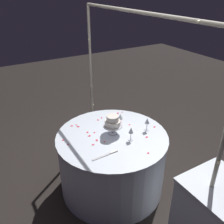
{
  "coord_description": "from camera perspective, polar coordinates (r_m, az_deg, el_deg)",
  "views": [
    {
      "loc": [
        2.02,
        -1.19,
        2.3
      ],
      "look_at": [
        0.0,
        0.0,
        1.06
      ],
      "focal_mm": 39.38,
      "sensor_mm": 36.0,
      "label": 1
    }
  ],
  "objects": [
    {
      "name": "rose_petal_3",
      "position": [
        3.16,
        -2.45,
        -1.36
      ],
      "size": [
        0.03,
        0.03,
        0.0
      ],
      "primitive_type": "ellipsoid",
      "rotation": [
        0.0,
        0.0,
        6.04
      ],
      "color": "#E02D47",
      "rests_on": "main_table"
    },
    {
      "name": "wine_glass_0",
      "position": [
        2.87,
        8.16,
        -2.21
      ],
      "size": [
        0.06,
        0.06,
        0.16
      ],
      "color": "silver",
      "rests_on": "main_table"
    },
    {
      "name": "rose_petal_5",
      "position": [
        2.81,
        -5.27,
        -5.54
      ],
      "size": [
        0.03,
        0.04,
        0.0
      ],
      "primitive_type": "ellipsoid",
      "rotation": [
        0.0,
        0.0,
        5.0
      ],
      "color": "#E02D47",
      "rests_on": "main_table"
    },
    {
      "name": "tiered_cake",
      "position": [
        2.77,
        0.13,
        -2.4
      ],
      "size": [
        0.22,
        0.22,
        0.23
      ],
      "color": "silver",
      "rests_on": "main_table"
    },
    {
      "name": "rose_petal_1",
      "position": [
        2.73,
        -3.55,
        -6.56
      ],
      "size": [
        0.04,
        0.04,
        0.0
      ],
      "primitive_type": "ellipsoid",
      "rotation": [
        0.0,
        0.0,
        2.71
      ],
      "color": "#E02D47",
      "rests_on": "main_table"
    },
    {
      "name": "rose_petal_11",
      "position": [
        3.02,
        4.1,
        -2.94
      ],
      "size": [
        0.03,
        0.04,
        0.0
      ],
      "primitive_type": "ellipsoid",
      "rotation": [
        0.0,
        0.0,
        5.48
      ],
      "color": "#E02D47",
      "rests_on": "main_table"
    },
    {
      "name": "rose_petal_13",
      "position": [
        3.04,
        -1.36,
        -2.65
      ],
      "size": [
        0.03,
        0.03,
        0.0
      ],
      "primitive_type": "ellipsoid",
      "rotation": [
        0.0,
        0.0,
        2.42
      ],
      "color": "#E02D47",
      "rests_on": "main_table"
    },
    {
      "name": "rose_petal_16",
      "position": [
        2.71,
        -1.75,
        -6.9
      ],
      "size": [
        0.03,
        0.03,
        0.0
      ],
      "primitive_type": "ellipsoid",
      "rotation": [
        0.0,
        0.0,
        5.43
      ],
      "color": "#E02D47",
      "rests_on": "main_table"
    },
    {
      "name": "rose_petal_20",
      "position": [
        2.78,
        -11.26,
        -6.42
      ],
      "size": [
        0.04,
        0.04,
        0.0
      ],
      "primitive_type": "ellipsoid",
      "rotation": [
        0.0,
        0.0,
        5.52
      ],
      "color": "#E02D47",
      "rests_on": "main_table"
    },
    {
      "name": "ground_plane",
      "position": [
        3.29,
        0.0,
        -16.55
      ],
      "size": [
        12.0,
        12.0,
        0.0
      ],
      "primitive_type": "plane",
      "color": "black"
    },
    {
      "name": "rose_petal_17",
      "position": [
        3.0,
        -7.88,
        -3.37
      ],
      "size": [
        0.05,
        0.05,
        0.0
      ],
      "primitive_type": "ellipsoid",
      "rotation": [
        0.0,
        0.0,
        3.98
      ],
      "color": "#E02D47",
      "rests_on": "main_table"
    },
    {
      "name": "rose_petal_19",
      "position": [
        2.86,
        -4.1,
        -4.8
      ],
      "size": [
        0.03,
        0.03,
        0.0
      ],
      "primitive_type": "ellipsoid",
      "rotation": [
        0.0,
        0.0,
        1.97
      ],
      "color": "#E02D47",
      "rests_on": "main_table"
    },
    {
      "name": "rose_petal_15",
      "position": [
        2.57,
        8.41,
        -9.42
      ],
      "size": [
        0.04,
        0.04,
        0.0
      ],
      "primitive_type": "ellipsoid",
      "rotation": [
        0.0,
        0.0,
        2.33
      ],
      "color": "#E02D47",
      "rests_on": "main_table"
    },
    {
      "name": "rose_petal_9",
      "position": [
        2.88,
        -5.7,
        -4.72
      ],
      "size": [
        0.04,
        0.04,
        0.0
      ],
      "primitive_type": "ellipsoid",
      "rotation": [
        0.0,
        0.0,
        5.81
      ],
      "color": "#E02D47",
      "rests_on": "main_table"
    },
    {
      "name": "rose_petal_14",
      "position": [
        3.1,
        1.29,
        -1.99
      ],
      "size": [
        0.04,
        0.03,
        0.0
      ],
      "primitive_type": "ellipsoid",
      "rotation": [
        0.0,
        0.0,
        2.95
      ],
      "color": "#E02D47",
      "rests_on": "main_table"
    },
    {
      "name": "rose_petal_6",
      "position": [
        2.7,
        -10.2,
        -7.44
      ],
      "size": [
        0.02,
        0.03,
        0.0
      ],
      "primitive_type": "ellipsoid",
      "rotation": [
        0.0,
        0.0,
        4.43
      ],
      "color": "#E02D47",
      "rests_on": "main_table"
    },
    {
      "name": "decorative_arch",
      "position": [
        2.68,
        5.69,
        7.76
      ],
      "size": [
        2.32,
        0.06,
        2.07
      ],
      "color": "#B7B29E",
      "rests_on": "ground"
    },
    {
      "name": "cake_knife",
      "position": [
        2.52,
        -1.23,
        -9.87
      ],
      "size": [
        0.03,
        0.3,
        0.01
      ],
      "color": "silver",
      "rests_on": "main_table"
    },
    {
      "name": "rose_petal_8",
      "position": [
        2.81,
        8.07,
        -5.8
      ],
      "size": [
        0.04,
        0.04,
        0.0
      ],
      "primitive_type": "ellipsoid",
      "rotation": [
        0.0,
        0.0,
        2.22
      ],
      "color": "#E02D47",
      "rests_on": "main_table"
    },
    {
      "name": "rose_petal_0",
      "position": [
        3.03,
        -9.33,
        -3.19
      ],
      "size": [
        0.04,
        0.04,
        0.0
      ],
      "primitive_type": "ellipsoid",
      "rotation": [
        0.0,
        0.0,
        4.15
      ],
      "color": "#E02D47",
      "rests_on": "main_table"
    },
    {
      "name": "wine_glass_1",
      "position": [
        2.68,
        4.44,
        -4.42
      ],
      "size": [
        0.06,
        0.06,
        0.16
      ],
      "color": "silver",
      "rests_on": "main_table"
    },
    {
      "name": "rose_petal_12",
      "position": [
        3.12,
        -3.28,
        -1.86
      ],
      "size": [
        0.03,
        0.02,
        0.0
      ],
      "primitive_type": "ellipsoid",
      "rotation": [
        0.0,
        0.0,
        6.27
      ],
      "color": "#E02D47",
      "rests_on": "main_table"
    },
    {
      "name": "rose_petal_4",
      "position": [
        3.27,
        1.38,
        -0.28
      ],
      "size": [
        0.04,
        0.04,
        0.0
      ],
      "primitive_type": "ellipsoid",
      "rotation": [
        0.0,
        0.0,
        2.76
      ],
      "color": "#E02D47",
      "rests_on": "main_table"
    },
    {
      "name": "rose_petal_7",
      "position": [
        3.3,
        2.41,
        -0.02
      ],
      "size": [
        0.03,
        0.03,
        0.0
      ],
      "primitive_type": "ellipsoid",
      "rotation": [
        0.0,
        0.0,
        0.45
      ],
      "color": "#E02D47",
      "rests_on": "main_table"
    },
    {
      "name": "rose_petal_2",
      "position": [
        3.04,
        -8.27,
        -2.97
      ],
      "size": [
        0.03,
        0.03,
        0.0
      ],
      "primitive_type": "ellipsoid",
      "rotation": [
        0.0,
        0.0,
        1.0
      ],
      "color": "#E02D47",
      "rests_on": "main_table"
    },
    {
      "name": "rose_petal_21",
      "position": [
        3.01,
        9.84,
        -3.43
      ],
      "size": [
        0.04,
        0.04,
        0.0
      ],
      "primitive_type": "ellipsoid",
      "rotation": [
        0.0,
        0.0,
        2.29
      ],
      "color": "#E02D47",
      "rests_on": "main_table"
    },
    {
      "name": "rose_petal_10",
      "position": [
        2.67,
        -4.42,
        -7.58
      ],
      "size": [
        0.02,
        0.03,
        0.0
      ],
      "primitive_type": "ellipsoid",
      "rotation": [
        0.0,
        0.0,
        4.63
      ],
      "color": "#E02D47",
      "rests_on": "main_table"
    },
    {
      "name": "main_table",
      "position": [
        3.04,
        0.0,
        -11.44
      ],
      "size": [
        1.28,
        1.28,
        0.76
      ],
      "color": "silver",
      "rests_on": "ground"
    },
    {
      "name": "rose_petal_18",
      "position": [
        3.07,
        2.06,
        -2.33
      ],
      "size": [
        0.03,
        0.03,
        0.0
      ],
      "primitive_type": "ellipsoid",
      "rotation": [
        0.0,
        0.0,
        3.46
      ],
      "color": "#E02D47",
      "rests_on": "main_table"
    },
    {
      "name": "wine_glass_2",
      "position": [
        2.94,
        1.96,
        -1.22
      ],
      "size": [
        0.06,
        0.06,
        0.15
      ],
      "color": "silver",
      "rests_on": "main_table"
    },
    {
      "name": "side_table",
      "position": [
        2.61,
        22.46,
        -21.87
      ],
      "size": [
        0.57,
        0.57,
        0.79
      ],
      "color": "silver",
      "rests_on": "ground"
    }
  ]
}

